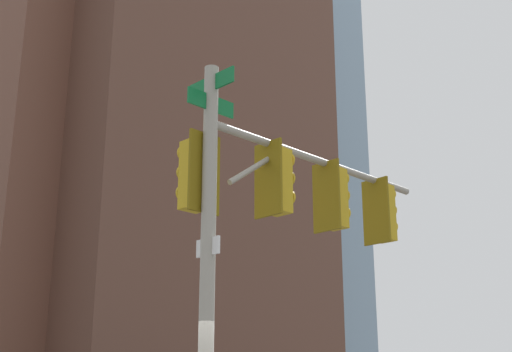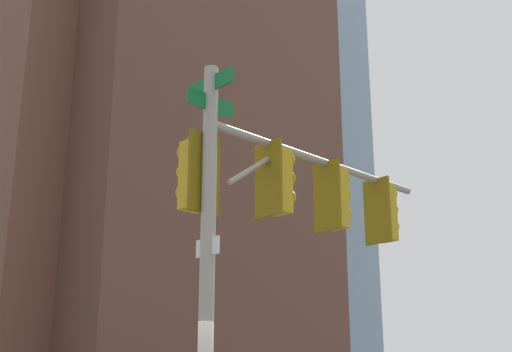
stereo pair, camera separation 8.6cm
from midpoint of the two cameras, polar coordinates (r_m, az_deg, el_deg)
The scene contains 3 objects.
signal_pole_assembly at distance 10.87m, azimuth 2.35°, elevation -2.54°, with size 1.14×5.26×6.11m.
building_brick_nearside at distance 55.13m, azimuth -11.38°, elevation 0.72°, with size 27.86×20.81×37.01m, color brown.
building_brick_midblock at distance 52.08m, azimuth -17.13°, elevation 1.32°, with size 21.24×14.50×35.39m, color brown.
Camera 2 is at (-6.81, 6.71, 1.49)m, focal length 50.41 mm.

